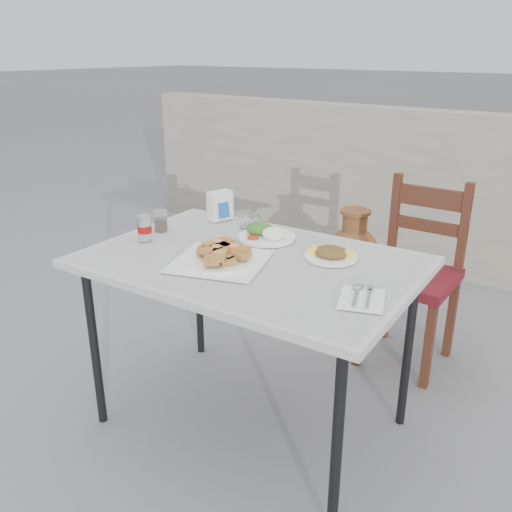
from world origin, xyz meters
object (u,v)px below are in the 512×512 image
Objects in this scene: salad_rice_plate at (266,233)px; chair at (414,272)px; cola_glass at (161,222)px; terracotta_urn at (352,262)px; cafe_table at (250,270)px; napkin_holder at (220,206)px; pide_plate at (220,254)px; soda_can at (145,228)px; salad_chopped_plate at (331,254)px; condiment_caddy at (253,222)px.

chair is at bearing 59.91° from salad_rice_plate.
cola_glass reaches higher than terracotta_urn.
napkin_holder is at bearing 143.54° from cafe_table.
chair is (0.34, 0.98, -0.25)m from cafe_table.
pide_plate is 0.34m from salad_rice_plate.
soda_can is at bearing -167.35° from cafe_table.
napkin_holder reaches higher than salad_chopped_plate.
terracotta_urn is (-0.13, 1.16, -0.53)m from salad_rice_plate.
chair reaches higher than condiment_caddy.
pide_plate is 3.87× the size of condiment_caddy.
cafe_table reaches higher than terracotta_urn.
condiment_caddy is (-0.14, 0.09, 0.00)m from salad_rice_plate.
salad_chopped_plate is 1.82× the size of condiment_caddy.
cola_glass is 1.35m from chair.
condiment_caddy is at bearing 42.07° from cola_glass.
terracotta_urn is at bearing 96.62° from salad_rice_plate.
cafe_table is 3.04× the size of pide_plate.
cafe_table is 14.70× the size of cola_glass.
salad_rice_plate is 0.37m from napkin_holder.
soda_can is 0.17× the size of terracotta_urn.
cafe_table is 1.42× the size of chair.
soda_can is 1.19× the size of cola_glass.
salad_chopped_plate reaches higher than terracotta_urn.
napkin_holder is 0.15× the size of chair.
condiment_caddy reaches higher than cafe_table.
napkin_holder is at bearing 164.88° from salad_rice_plate.
cola_glass is at bearing -137.93° from condiment_caddy.
cafe_table is 1.06m from chair.
salad_rice_plate is 0.92m from chair.
soda_can is at bearing -129.83° from chair.
napkin_holder is (-0.35, 0.10, 0.05)m from salad_rice_plate.
cola_glass is at bearing -93.01° from napkin_holder.
salad_chopped_plate is (0.36, -0.04, -0.01)m from salad_rice_plate.
salad_rice_plate is at bearing 173.99° from salad_chopped_plate.
pide_plate is at bearing -84.16° from terracotta_urn.
salad_chopped_plate is 1.51× the size of napkin_holder.
pide_plate is 3.21× the size of napkin_holder.
condiment_caddy is (-0.50, 0.13, 0.01)m from salad_chopped_plate.
chair is at bearing 69.22° from pide_plate.
terracotta_urn is (0.28, 1.50, -0.57)m from soda_can.
condiment_caddy is (-0.16, 0.43, -0.01)m from pide_plate.
salad_rice_plate reaches higher than cafe_table.
napkin_holder is 1.23m from terracotta_urn.
napkin_holder reaches higher than condiment_caddy.
salad_chopped_plate is (0.27, 0.19, 0.08)m from cafe_table.
pide_plate is 1.60m from terracotta_urn.
salad_rice_plate is (-0.02, 0.34, -0.01)m from pide_plate.
pide_plate is at bearing -69.66° from condiment_caddy.
napkin_holder reaches higher than cafe_table.
cafe_table is at bearing -54.43° from condiment_caddy.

